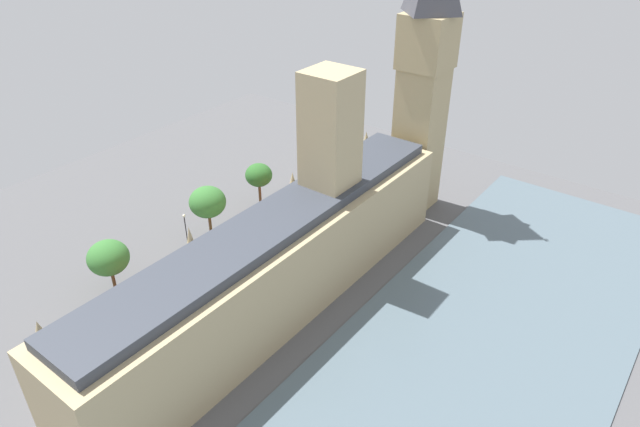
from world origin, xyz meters
name	(u,v)px	position (x,y,z in m)	size (l,w,h in m)	color
ground_plane	(271,300)	(0.00, 0.00, 0.00)	(143.87, 143.87, 0.00)	#565659
river_thames	(448,392)	(-31.63, 0.00, 0.12)	(37.23, 129.48, 0.25)	slate
parliament_building	(284,254)	(-2.00, -1.48, 9.15)	(13.03, 73.87, 34.96)	tan
clock_tower	(425,66)	(-2.75, -41.74, 29.10)	(8.90, 8.90, 56.26)	tan
double_decker_bus_near_tower	(284,214)	(12.93, -18.67, 2.63)	(3.21, 10.64, 4.75)	red
car_blue_corner	(250,241)	(13.41, -9.47, 0.89)	(2.30, 4.44, 1.74)	navy
double_decker_bus_opposite_hall	(158,297)	(12.25, 12.59, 2.63)	(3.21, 10.64, 4.75)	red
car_silver_leading	(63,354)	(14.88, 27.60, 0.89)	(2.25, 4.31, 1.74)	#B7B7BC
pedestrian_midblock	(278,248)	(8.01, -11.14, 0.77)	(0.69, 0.61, 1.71)	black
plane_tree_kerbside	(208,202)	(21.09, -6.91, 7.80)	(6.78, 6.78, 10.72)	brown
plane_tree_far_end	(259,175)	(21.66, -21.31, 7.26)	(5.49, 5.49, 9.65)	brown
plane_tree_trailing	(108,258)	(22.54, 13.55, 6.32)	(6.71, 6.71, 9.19)	brown
street_lamp_under_trees	(185,225)	(22.30, -2.15, 4.84)	(0.56, 0.56, 7.04)	black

